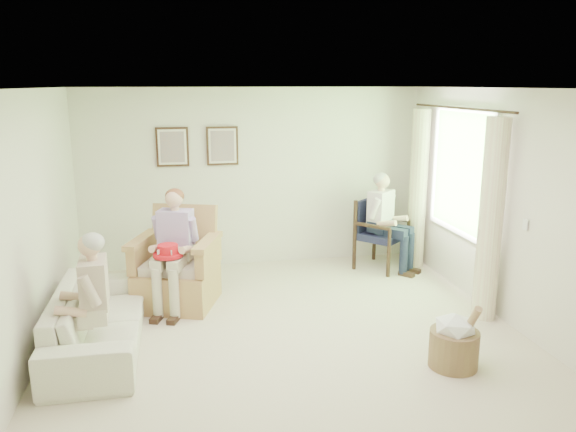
% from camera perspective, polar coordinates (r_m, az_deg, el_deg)
% --- Properties ---
extents(floor, '(5.50, 5.50, 0.00)m').
position_cam_1_polar(floor, '(6.05, 0.29, -12.63)').
color(floor, beige).
rests_on(floor, ground).
extents(back_wall, '(5.00, 0.04, 2.60)m').
position_cam_1_polar(back_wall, '(8.26, -3.50, 3.91)').
color(back_wall, silver).
rests_on(back_wall, ground).
extents(front_wall, '(5.00, 0.04, 2.60)m').
position_cam_1_polar(front_wall, '(3.10, 10.70, -12.58)').
color(front_wall, silver).
rests_on(front_wall, ground).
extents(left_wall, '(0.04, 5.50, 2.60)m').
position_cam_1_polar(left_wall, '(5.68, -25.28, -1.69)').
color(left_wall, silver).
rests_on(left_wall, ground).
extents(right_wall, '(0.04, 5.50, 2.60)m').
position_cam_1_polar(right_wall, '(6.56, 22.24, 0.48)').
color(right_wall, silver).
rests_on(right_wall, ground).
extents(ceiling, '(5.00, 5.50, 0.02)m').
position_cam_1_polar(ceiling, '(5.44, 0.32, 12.84)').
color(ceiling, white).
rests_on(ceiling, back_wall).
extents(window, '(0.13, 2.50, 1.63)m').
position_cam_1_polar(window, '(7.51, 17.22, 4.59)').
color(window, '#2D6B23').
rests_on(window, right_wall).
extents(curtain_left, '(0.34, 0.34, 2.30)m').
position_cam_1_polar(curtain_left, '(6.68, 19.88, -0.42)').
color(curtain_left, beige).
rests_on(curtain_left, ground).
extents(curtain_right, '(0.34, 0.34, 2.30)m').
position_cam_1_polar(curtain_right, '(8.38, 13.07, 2.68)').
color(curtain_right, beige).
rests_on(curtain_right, ground).
extents(framed_print_left, '(0.45, 0.05, 0.55)m').
position_cam_1_polar(framed_print_left, '(8.09, -11.66, 6.89)').
color(framed_print_left, '#382114').
rests_on(framed_print_left, back_wall).
extents(framed_print_right, '(0.45, 0.05, 0.55)m').
position_cam_1_polar(framed_print_right, '(8.11, -6.68, 7.09)').
color(framed_print_right, '#382114').
rests_on(framed_print_right, back_wall).
extents(wicker_armchair, '(0.92, 0.92, 1.18)m').
position_cam_1_polar(wicker_armchair, '(7.02, -11.22, -5.82)').
color(wicker_armchair, tan).
rests_on(wicker_armchair, ground).
extents(wood_armchair, '(0.65, 0.61, 1.00)m').
position_cam_1_polar(wood_armchair, '(8.35, 9.29, -1.43)').
color(wood_armchair, black).
rests_on(wood_armchair, ground).
extents(sofa, '(2.12, 0.83, 0.62)m').
position_cam_1_polar(sofa, '(6.12, -18.71, -9.86)').
color(sofa, silver).
rests_on(sofa, ground).
extents(person_wicker, '(0.40, 0.63, 1.42)m').
position_cam_1_polar(person_wicker, '(6.74, -11.40, -2.47)').
color(person_wicker, beige).
rests_on(person_wicker, ground).
extents(person_dark, '(0.40, 0.63, 1.38)m').
position_cam_1_polar(person_dark, '(8.13, 9.76, 0.10)').
color(person_dark, '#192137').
rests_on(person_dark, ground).
extents(person_sofa, '(0.42, 0.63, 1.28)m').
position_cam_1_polar(person_sofa, '(5.60, -19.53, -7.49)').
color(person_sofa, beige).
rests_on(person_sofa, ground).
extents(red_hat, '(0.34, 0.34, 0.14)m').
position_cam_1_polar(red_hat, '(6.58, -12.10, -3.58)').
color(red_hat, red).
rests_on(red_hat, person_wicker).
extents(hatbox, '(0.59, 0.59, 0.69)m').
position_cam_1_polar(hatbox, '(5.68, 16.56, -12.03)').
color(hatbox, '#A7815A').
rests_on(hatbox, ground).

